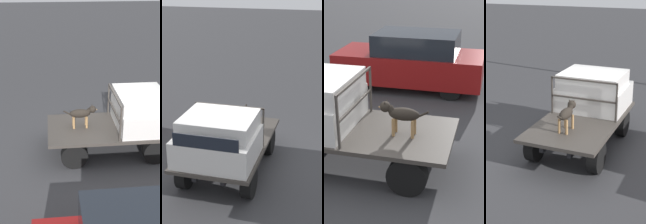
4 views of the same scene
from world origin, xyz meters
TOP-DOWN VIEW (x-y plane):
  - ground_plane at (0.00, 0.00)m, footprint 80.00×80.00m
  - flatbed_truck at (0.00, 0.00)m, footprint 3.53×1.83m
  - truck_cab at (0.89, 0.00)m, footprint 1.58×1.71m
  - truck_headboard at (0.07, 0.00)m, footprint 0.04×1.71m
  - dog at (-0.79, 0.06)m, footprint 0.94×0.24m

SIDE VIEW (x-z plane):
  - ground_plane at x=0.00m, z-range 0.00..0.00m
  - flatbed_truck at x=0.00m, z-range 0.17..0.93m
  - dog at x=-0.79m, z-range 0.85..1.50m
  - truck_cab at x=0.89m, z-range 0.73..1.72m
  - truck_headboard at x=0.07m, z-range 0.91..1.88m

